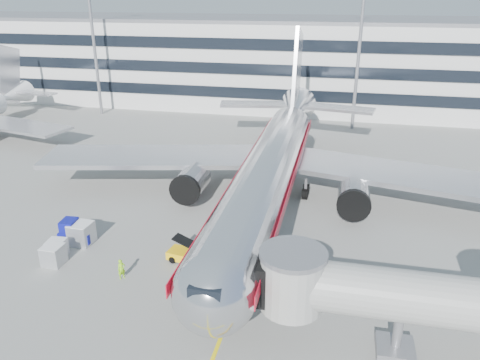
% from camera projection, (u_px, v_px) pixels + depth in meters
% --- Properties ---
extents(ground, '(180.00, 180.00, 0.00)m').
position_uv_depth(ground, '(249.00, 263.00, 37.27)').
color(ground, gray).
rests_on(ground, ground).
extents(lead_in_line, '(0.25, 70.00, 0.01)m').
position_uv_depth(lead_in_line, '(269.00, 210.00, 46.31)').
color(lead_in_line, yellow).
rests_on(lead_in_line, ground).
extents(main_jet, '(50.95, 48.70, 16.06)m').
position_uv_depth(main_jet, '(273.00, 164.00, 46.27)').
color(main_jet, silver).
rests_on(main_jet, ground).
extents(jet_bridge, '(17.80, 4.50, 7.00)m').
position_uv_depth(jet_bridge, '(434.00, 305.00, 26.13)').
color(jet_bridge, silver).
rests_on(jet_bridge, ground).
extents(terminal, '(150.00, 24.25, 15.60)m').
position_uv_depth(terminal, '(311.00, 62.00, 86.72)').
color(terminal, silver).
rests_on(terminal, ground).
extents(light_mast_west, '(2.40, 1.20, 25.45)m').
position_uv_depth(light_mast_west, '(92.00, 25.00, 76.67)').
color(light_mast_west, gray).
rests_on(light_mast_west, ground).
extents(light_mast_centre, '(2.40, 1.20, 25.45)m').
position_uv_depth(light_mast_centre, '(361.00, 29.00, 68.03)').
color(light_mast_centre, gray).
rests_on(light_mast_centre, ground).
extents(belt_loader, '(4.51, 2.19, 2.11)m').
position_uv_depth(belt_loader, '(193.00, 256.00, 37.13)').
color(belt_loader, yellow).
rests_on(belt_loader, ground).
extents(baggage_tug, '(2.87, 1.95, 2.07)m').
position_uv_depth(baggage_tug, '(75.00, 233.00, 40.08)').
color(baggage_tug, '#0C1084').
rests_on(baggage_tug, ground).
extents(cargo_container_left, '(1.53, 1.53, 1.61)m').
position_uv_depth(cargo_container_left, '(53.00, 255.00, 36.86)').
color(cargo_container_left, silver).
rests_on(cargo_container_left, ground).
extents(cargo_container_right, '(1.52, 1.52, 1.49)m').
position_uv_depth(cargo_container_right, '(57.00, 249.00, 37.85)').
color(cargo_container_right, silver).
rests_on(cargo_container_right, ground).
extents(cargo_container_front, '(1.87, 1.87, 1.89)m').
position_uv_depth(cargo_container_front, '(82.00, 233.00, 39.84)').
color(cargo_container_front, silver).
rests_on(cargo_container_front, ground).
extents(ramp_worker, '(0.67, 0.70, 1.60)m').
position_uv_depth(ramp_worker, '(121.00, 269.00, 34.99)').
color(ramp_worker, '#8FE017').
rests_on(ramp_worker, ground).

